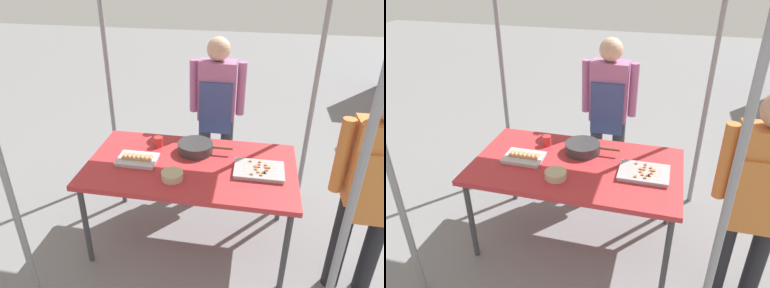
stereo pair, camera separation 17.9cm
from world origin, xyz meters
TOP-DOWN VIEW (x-y plane):
  - ground_plane at (0.00, 0.00)m, footprint 18.00×18.00m
  - stall_table at (0.00, 0.00)m, footprint 1.60×0.90m
  - tray_grilled_sausages at (-0.41, -0.04)m, footprint 0.31×0.22m
  - tray_meat_skewers at (0.52, -0.02)m, footprint 0.37×0.27m
  - cooking_wok at (0.00, 0.20)m, footprint 0.45×0.29m
  - condiment_bowl at (-0.09, -0.22)m, footprint 0.16×0.16m
  - drink_cup_near_edge at (-0.32, 0.24)m, footprint 0.07×0.07m
  - vendor_woman at (0.09, 0.83)m, footprint 0.52×0.23m
  - customer_nearby at (1.22, -0.29)m, footprint 0.52×0.23m

SIDE VIEW (x-z plane):
  - ground_plane at x=0.00m, z-range 0.00..0.00m
  - stall_table at x=0.00m, z-range 0.32..1.07m
  - tray_meat_skewers at x=0.52m, z-range 0.75..0.79m
  - tray_grilled_sausages at x=-0.41m, z-range 0.74..0.80m
  - condiment_bowl at x=-0.09m, z-range 0.75..0.81m
  - drink_cup_near_edge at x=-0.32m, z-range 0.75..0.83m
  - cooking_wok at x=0.00m, z-range 0.75..0.83m
  - vendor_woman at x=0.09m, z-range 0.14..1.68m
  - customer_nearby at x=1.22m, z-range 0.14..1.69m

